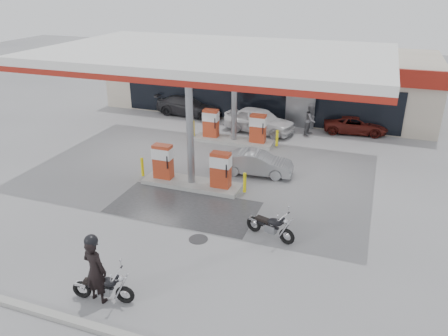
# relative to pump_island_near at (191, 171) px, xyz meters

# --- Properties ---
(ground) EXTENTS (90.00, 90.00, 0.00)m
(ground) POSITION_rel_pump_island_near_xyz_m (0.00, -2.00, -0.71)
(ground) COLOR gray
(ground) RESTS_ON ground
(wet_patch) EXTENTS (6.00, 3.00, 0.00)m
(wet_patch) POSITION_rel_pump_island_near_xyz_m (0.50, -2.00, -0.71)
(wet_patch) COLOR #4C4C4F
(wet_patch) RESTS_ON ground
(drain_cover) EXTENTS (0.70, 0.70, 0.01)m
(drain_cover) POSITION_rel_pump_island_near_xyz_m (2.00, -4.00, -0.71)
(drain_cover) COLOR #38383A
(drain_cover) RESTS_ON ground
(kerb) EXTENTS (28.00, 0.25, 0.15)m
(kerb) POSITION_rel_pump_island_near_xyz_m (0.00, -9.00, -0.64)
(kerb) COLOR gray
(kerb) RESTS_ON ground
(store_building) EXTENTS (22.00, 8.22, 4.00)m
(store_building) POSITION_rel_pump_island_near_xyz_m (0.01, 13.94, 1.30)
(store_building) COLOR beige
(store_building) RESTS_ON ground
(canopy) EXTENTS (16.00, 10.02, 5.51)m
(canopy) POSITION_rel_pump_island_near_xyz_m (0.00, 3.00, 4.56)
(canopy) COLOR silver
(canopy) RESTS_ON ground
(pump_island_near) EXTENTS (5.14, 1.30, 1.78)m
(pump_island_near) POSITION_rel_pump_island_near_xyz_m (0.00, 0.00, 0.00)
(pump_island_near) COLOR #9E9E99
(pump_island_near) RESTS_ON ground
(pump_island_far) EXTENTS (5.14, 1.30, 1.78)m
(pump_island_far) POSITION_rel_pump_island_near_xyz_m (0.00, 6.00, 0.00)
(pump_island_far) COLOR #9E9E99
(pump_island_far) RESTS_ON ground
(main_motorcycle) EXTENTS (1.90, 0.72, 0.98)m
(main_motorcycle) POSITION_rel_pump_island_near_xyz_m (0.69, -7.89, -0.28)
(main_motorcycle) COLOR black
(main_motorcycle) RESTS_ON ground
(biker_main) EXTENTS (0.82, 0.60, 2.07)m
(biker_main) POSITION_rel_pump_island_near_xyz_m (0.50, -7.93, 0.32)
(biker_main) COLOR black
(biker_main) RESTS_ON ground
(parked_motorcycle) EXTENTS (1.95, 0.96, 1.03)m
(parked_motorcycle) POSITION_rel_pump_island_near_xyz_m (4.42, -3.01, -0.26)
(parked_motorcycle) COLOR black
(parked_motorcycle) RESTS_ON ground
(sedan_white) EXTENTS (4.59, 2.53, 1.48)m
(sedan_white) POSITION_rel_pump_island_near_xyz_m (0.87, 8.20, 0.03)
(sedan_white) COLOR silver
(sedan_white) RESTS_ON ground
(attendant) EXTENTS (0.90, 1.04, 1.83)m
(attendant) POSITION_rel_pump_island_near_xyz_m (3.86, 8.80, 0.20)
(attendant) COLOR #5D5D62
(attendant) RESTS_ON ground
(hatchback_silver) EXTENTS (3.50, 1.51, 1.12)m
(hatchback_silver) POSITION_rel_pump_island_near_xyz_m (2.42, 2.20, -0.15)
(hatchback_silver) COLOR gray
(hatchback_silver) RESTS_ON ground
(parked_car_left) EXTENTS (4.85, 2.36, 1.36)m
(parked_car_left) POSITION_rel_pump_island_near_xyz_m (-4.50, 10.00, -0.03)
(parked_car_left) COLOR black
(parked_car_left) RESTS_ON ground
(parked_car_right) EXTENTS (3.92, 2.14, 1.04)m
(parked_car_right) POSITION_rel_pump_island_near_xyz_m (6.39, 10.00, -0.19)
(parked_car_right) COLOR #531712
(parked_car_right) RESTS_ON ground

